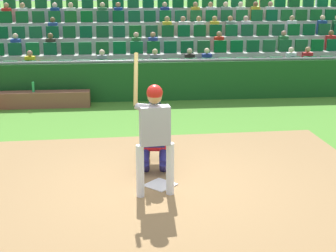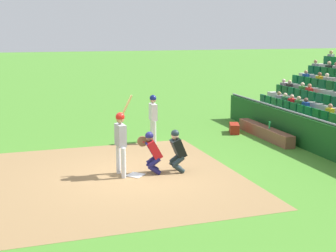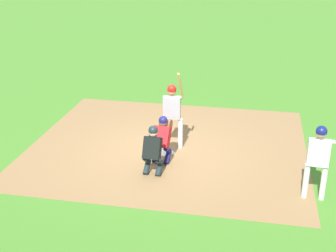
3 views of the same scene
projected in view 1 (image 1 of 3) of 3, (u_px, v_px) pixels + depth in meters
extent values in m
plane|color=#458229|center=(160.00, 186.00, 8.77)|extent=(160.00, 160.00, 0.00)
cube|color=olive|center=(163.00, 197.00, 8.29)|extent=(7.90, 7.02, 0.01)
cube|color=white|center=(160.00, 185.00, 8.77)|extent=(0.62, 0.62, 0.02)
cylinder|color=silver|center=(170.00, 169.00, 8.31)|extent=(0.14, 0.14, 0.88)
cylinder|color=silver|center=(140.00, 171.00, 8.21)|extent=(0.14, 0.14, 0.88)
cube|color=#9C97A2|center=(155.00, 125.00, 8.05)|extent=(0.49, 0.27, 0.62)
sphere|color=#B17D50|center=(155.00, 97.00, 7.93)|extent=(0.23, 0.23, 0.23)
sphere|color=#B21812|center=(155.00, 93.00, 7.91)|extent=(0.25, 0.25, 0.25)
cylinder|color=#9C97A2|center=(151.00, 107.00, 7.99)|extent=(0.50, 0.09, 0.14)
cylinder|color=#9C97A2|center=(139.00, 108.00, 7.95)|extent=(0.17, 0.13, 0.13)
cylinder|color=tan|center=(136.00, 79.00, 8.03)|extent=(0.11, 0.45, 0.80)
sphere|color=black|center=(135.00, 106.00, 7.95)|extent=(0.06, 0.06, 0.06)
cylinder|color=navy|center=(163.00, 166.00, 9.25)|extent=(0.17, 0.39, 0.34)
cylinder|color=navy|center=(163.00, 155.00, 9.19)|extent=(0.17, 0.39, 0.33)
cylinder|color=navy|center=(146.00, 166.00, 9.25)|extent=(0.17, 0.39, 0.34)
cylinder|color=navy|center=(145.00, 155.00, 9.19)|extent=(0.17, 0.39, 0.33)
cube|color=red|center=(154.00, 136.00, 9.11)|extent=(0.46, 0.51, 0.60)
cube|color=navy|center=(154.00, 138.00, 9.00)|extent=(0.40, 0.30, 0.43)
sphere|color=brown|center=(154.00, 119.00, 8.88)|extent=(0.22, 0.22, 0.22)
cube|color=black|center=(154.00, 119.00, 8.88)|extent=(0.21, 0.15, 0.19)
sphere|color=navy|center=(154.00, 116.00, 8.87)|extent=(0.24, 0.24, 0.24)
cylinder|color=brown|center=(147.00, 129.00, 8.74)|extent=(0.10, 0.31, 0.30)
cylinder|color=red|center=(145.00, 130.00, 8.93)|extent=(0.12, 0.39, 0.22)
cylinder|color=#1D2C30|center=(163.00, 153.00, 9.94)|extent=(0.15, 0.39, 0.34)
cylinder|color=#1D2C30|center=(163.00, 143.00, 9.88)|extent=(0.15, 0.39, 0.33)
cylinder|color=#1D2C30|center=(146.00, 154.00, 9.92)|extent=(0.15, 0.39, 0.34)
cylinder|color=#1D2C30|center=(146.00, 143.00, 9.86)|extent=(0.15, 0.39, 0.33)
cube|color=black|center=(154.00, 124.00, 9.81)|extent=(0.43, 0.45, 0.60)
cube|color=#1D2C30|center=(155.00, 126.00, 9.69)|extent=(0.39, 0.24, 0.45)
sphere|color=#DAA687|center=(154.00, 107.00, 9.61)|extent=(0.22, 0.22, 0.22)
cube|color=black|center=(154.00, 107.00, 9.61)|extent=(0.20, 0.12, 0.20)
sphere|color=#1D2C30|center=(154.00, 104.00, 9.59)|extent=(0.24, 0.24, 0.24)
cube|color=#14491A|center=(141.00, 82.00, 14.79)|extent=(15.07, 0.24, 1.12)
cylinder|color=gray|center=(141.00, 61.00, 14.63)|extent=(15.07, 0.07, 0.07)
cube|color=brown|center=(21.00, 100.00, 14.04)|extent=(3.76, 0.40, 0.44)
cylinder|color=green|center=(33.00, 87.00, 13.97)|extent=(0.07, 0.07, 0.27)
cube|color=#9EA198|center=(138.00, 78.00, 17.13)|extent=(18.84, 0.90, 0.47)
cube|color=#0C4C21|center=(326.00, 62.00, 17.49)|extent=(0.44, 0.10, 0.42)
cube|color=#095427|center=(309.00, 62.00, 17.43)|extent=(0.44, 0.10, 0.42)
cube|color=red|center=(307.00, 60.00, 17.64)|extent=(0.32, 0.22, 0.52)
sphere|color=#A67952|center=(308.00, 50.00, 17.54)|extent=(0.19, 0.19, 0.19)
cube|color=#0B4823|center=(293.00, 63.00, 17.38)|extent=(0.44, 0.10, 0.42)
cube|color=white|center=(291.00, 60.00, 17.59)|extent=(0.32, 0.22, 0.52)
sphere|color=beige|center=(291.00, 50.00, 17.49)|extent=(0.19, 0.19, 0.19)
cube|color=#0C5525|center=(276.00, 63.00, 17.32)|extent=(0.44, 0.10, 0.42)
cube|color=#134924|center=(259.00, 63.00, 17.26)|extent=(0.44, 0.10, 0.42)
cube|color=#0D5124|center=(242.00, 64.00, 17.21)|extent=(0.44, 0.10, 0.42)
cube|color=#0E5224|center=(225.00, 64.00, 17.15)|extent=(0.44, 0.10, 0.42)
cube|color=#064C2C|center=(208.00, 64.00, 17.10)|extent=(0.44, 0.10, 0.42)
cube|color=navy|center=(207.00, 62.00, 17.31)|extent=(0.32, 0.22, 0.52)
sphere|color=beige|center=(207.00, 51.00, 17.21)|extent=(0.19, 0.19, 0.19)
cube|color=#0F5128|center=(191.00, 64.00, 17.04)|extent=(0.44, 0.10, 0.42)
cube|color=black|center=(190.00, 62.00, 17.25)|extent=(0.32, 0.22, 0.52)
sphere|color=#C8A78D|center=(190.00, 51.00, 17.15)|extent=(0.19, 0.19, 0.19)
cube|color=#145529|center=(173.00, 65.00, 16.98)|extent=(0.44, 0.10, 0.42)
cube|color=#114B2A|center=(156.00, 65.00, 16.93)|extent=(0.44, 0.10, 0.42)
cube|color=gray|center=(155.00, 62.00, 17.14)|extent=(0.32, 0.22, 0.52)
sphere|color=tan|center=(155.00, 52.00, 17.04)|extent=(0.19, 0.19, 0.19)
cube|color=#0A491F|center=(138.00, 65.00, 16.87)|extent=(0.44, 0.10, 0.42)
cube|color=#0D5223|center=(120.00, 66.00, 16.82)|extent=(0.44, 0.10, 0.42)
cube|color=#145126|center=(102.00, 66.00, 16.76)|extent=(0.44, 0.10, 0.42)
cube|color=gray|center=(102.00, 63.00, 16.97)|extent=(0.32, 0.22, 0.52)
sphere|color=beige|center=(102.00, 52.00, 16.87)|extent=(0.19, 0.19, 0.19)
cube|color=#14502C|center=(84.00, 66.00, 16.71)|extent=(0.44, 0.10, 0.42)
cube|color=#0B4827|center=(66.00, 66.00, 16.65)|extent=(0.44, 0.10, 0.42)
cube|color=#14501F|center=(48.00, 67.00, 16.59)|extent=(0.44, 0.10, 0.42)
cube|color=#094A20|center=(29.00, 67.00, 16.54)|extent=(0.44, 0.10, 0.42)
cube|color=gold|center=(30.00, 64.00, 16.75)|extent=(0.32, 0.22, 0.52)
sphere|color=#AB725B|center=(30.00, 53.00, 16.65)|extent=(0.19, 0.19, 0.19)
cube|color=#0C511F|center=(11.00, 67.00, 16.48)|extent=(0.44, 0.10, 0.42)
cube|color=#9EA198|center=(137.00, 66.00, 17.93)|extent=(18.84, 0.90, 0.93)
cube|color=#064E27|center=(333.00, 45.00, 18.28)|extent=(0.44, 0.10, 0.42)
cube|color=red|center=(330.00, 43.00, 18.49)|extent=(0.32, 0.22, 0.52)
sphere|color=brown|center=(331.00, 33.00, 18.39)|extent=(0.19, 0.19, 0.19)
cube|color=#075520|center=(317.00, 45.00, 18.22)|extent=(0.44, 0.10, 0.42)
cube|color=#115027|center=(301.00, 45.00, 18.17)|extent=(0.44, 0.10, 0.42)
cube|color=#0D4922|center=(285.00, 46.00, 18.11)|extent=(0.44, 0.10, 0.42)
cube|color=#276E36|center=(283.00, 43.00, 18.32)|extent=(0.32, 0.22, 0.52)
sphere|color=#9F715D|center=(284.00, 33.00, 18.22)|extent=(0.19, 0.19, 0.19)
cube|color=#155129|center=(269.00, 46.00, 18.06)|extent=(0.44, 0.10, 0.42)
cube|color=#0C4C25|center=(253.00, 46.00, 18.00)|extent=(0.44, 0.10, 0.42)
cube|color=#065524|center=(237.00, 46.00, 17.94)|extent=(0.44, 0.10, 0.42)
cube|color=#06551F|center=(220.00, 46.00, 17.89)|extent=(0.44, 0.10, 0.42)
cube|color=red|center=(219.00, 44.00, 18.10)|extent=(0.32, 0.22, 0.52)
sphere|color=#A27551|center=(219.00, 34.00, 18.00)|extent=(0.19, 0.19, 0.19)
cube|color=#144D22|center=(204.00, 47.00, 17.83)|extent=(0.44, 0.10, 0.42)
cube|color=#094823|center=(187.00, 47.00, 17.78)|extent=(0.44, 0.10, 0.42)
cube|color=#084C28|center=(170.00, 47.00, 17.72)|extent=(0.44, 0.10, 0.42)
cube|color=#0C4F21|center=(153.00, 47.00, 17.66)|extent=(0.44, 0.10, 0.42)
cube|color=navy|center=(153.00, 45.00, 17.88)|extent=(0.32, 0.22, 0.52)
sphere|color=#B17956|center=(153.00, 35.00, 17.78)|extent=(0.19, 0.19, 0.19)
cube|color=#0A5429|center=(137.00, 48.00, 17.61)|extent=(0.44, 0.10, 0.42)
cube|color=#266831|center=(136.00, 45.00, 17.82)|extent=(0.32, 0.22, 0.52)
sphere|color=tan|center=(136.00, 35.00, 17.72)|extent=(0.19, 0.19, 0.19)
cube|color=#065425|center=(120.00, 48.00, 17.55)|extent=(0.44, 0.10, 0.42)
cube|color=#0F481F|center=(102.00, 48.00, 17.50)|extent=(0.44, 0.10, 0.42)
cube|color=#115429|center=(85.00, 48.00, 17.44)|extent=(0.44, 0.10, 0.42)
cube|color=#0D4923|center=(68.00, 48.00, 17.39)|extent=(0.44, 0.10, 0.42)
cube|color=#0C492B|center=(50.00, 49.00, 17.33)|extent=(0.44, 0.10, 0.42)
cube|color=#2E2C21|center=(51.00, 46.00, 17.54)|extent=(0.32, 0.22, 0.52)
sphere|color=brown|center=(50.00, 36.00, 17.44)|extent=(0.19, 0.19, 0.19)
cube|color=#0A5426|center=(33.00, 49.00, 17.27)|extent=(0.44, 0.10, 0.42)
cube|color=#0E472B|center=(15.00, 49.00, 17.22)|extent=(0.44, 0.10, 0.42)
cube|color=#234195|center=(16.00, 47.00, 17.43)|extent=(0.32, 0.22, 0.52)
sphere|color=#C9AC8C|center=(15.00, 36.00, 17.33)|extent=(0.19, 0.19, 0.19)
cube|color=#9EA198|center=(136.00, 56.00, 18.73)|extent=(18.84, 0.90, 1.40)
cube|color=#0F4A28|center=(324.00, 29.00, 19.01)|extent=(0.44, 0.10, 0.42)
cube|color=navy|center=(322.00, 27.00, 19.23)|extent=(0.32, 0.22, 0.52)
sphere|color=#D7AF8B|center=(323.00, 18.00, 19.13)|extent=(0.19, 0.19, 0.19)
cube|color=#074822|center=(309.00, 30.00, 18.96)|extent=(0.44, 0.10, 0.42)
cube|color=#0A5422|center=(294.00, 30.00, 18.90)|extent=(0.44, 0.10, 0.42)
cube|color=white|center=(292.00, 28.00, 19.11)|extent=(0.32, 0.22, 0.52)
sphere|color=tan|center=(292.00, 18.00, 19.01)|extent=(0.19, 0.19, 0.19)
cube|color=#12472C|center=(278.00, 30.00, 18.85)|extent=(0.44, 0.10, 0.42)
cube|color=#0D4E1F|center=(263.00, 30.00, 18.79)|extent=(0.44, 0.10, 0.42)
cube|color=#114B2C|center=(247.00, 30.00, 18.74)|extent=(0.44, 0.10, 0.42)
cube|color=silver|center=(246.00, 28.00, 18.95)|extent=(0.32, 0.22, 0.52)
sphere|color=tan|center=(246.00, 18.00, 18.85)|extent=(0.19, 0.19, 0.19)
cube|color=#0E562C|center=(231.00, 30.00, 18.68)|extent=(0.44, 0.10, 0.42)
cube|color=gray|center=(230.00, 28.00, 18.89)|extent=(0.32, 0.22, 0.52)
sphere|color=#B0794F|center=(230.00, 18.00, 18.79)|extent=(0.19, 0.19, 0.19)
cube|color=#074B22|center=(216.00, 30.00, 18.62)|extent=(0.44, 0.10, 0.42)
cube|color=gold|center=(214.00, 28.00, 18.84)|extent=(0.32, 0.22, 0.52)
sphere|color=#A38152|center=(215.00, 19.00, 18.74)|extent=(0.19, 0.19, 0.19)
cube|color=#0B5021|center=(200.00, 31.00, 18.57)|extent=(0.44, 0.10, 0.42)
cube|color=white|center=(199.00, 29.00, 18.78)|extent=(0.32, 0.22, 0.52)
sphere|color=#AD814D|center=(199.00, 19.00, 18.68)|extent=(0.19, 0.19, 0.19)
cube|color=#085127|center=(184.00, 31.00, 18.51)|extent=(0.44, 0.10, 0.42)
cube|color=silver|center=(183.00, 29.00, 18.72)|extent=(0.32, 0.22, 0.52)
sphere|color=#A3785A|center=(183.00, 19.00, 18.62)|extent=(0.19, 0.19, 0.19)
cube|color=#0F4C23|center=(168.00, 31.00, 18.46)|extent=(0.44, 0.10, 0.42)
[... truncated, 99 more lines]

